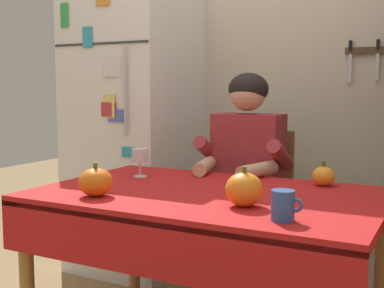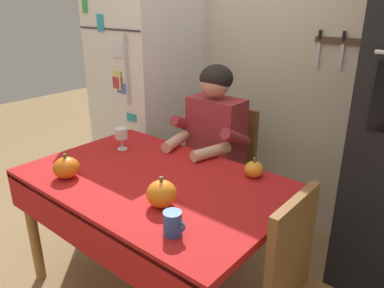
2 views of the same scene
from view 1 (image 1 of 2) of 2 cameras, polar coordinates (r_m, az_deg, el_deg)
The scene contains 10 objects.
back_wall_assembly at distance 3.22m, azimuth 12.57°, elevation 8.55°, with size 3.70×0.13×2.60m.
refrigerator at distance 3.29m, azimuth -6.52°, elevation 1.64°, with size 0.68×0.71×1.80m.
dining_table at distance 2.10m, azimuth 1.59°, elevation -7.71°, with size 1.40×0.90×0.74m.
chair_behind_person at distance 2.87m, azimuth 7.15°, elevation -6.90°, with size 0.40×0.40×0.93m.
seated_person at distance 2.66m, azimuth 5.78°, elevation -2.99°, with size 0.47×0.55×1.25m.
coffee_mug at distance 1.67m, azimuth 10.22°, elevation -6.81°, with size 0.10×0.08×0.10m.
wine_glass at distance 2.44m, azimuth -5.88°, elevation -1.41°, with size 0.08×0.08×0.14m.
pumpkin_large at distance 2.04m, azimuth -10.77°, elevation -4.23°, with size 0.14×0.14×0.13m.
pumpkin_medium at distance 1.84m, azimuth 5.89°, elevation -5.10°, with size 0.14×0.14×0.15m.
pumpkin_small at distance 2.29m, azimuth 14.57°, elevation -3.49°, with size 0.10×0.10×0.11m.
Camera 1 is at (0.89, -1.75, 1.16)m, focal length 47.46 mm.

